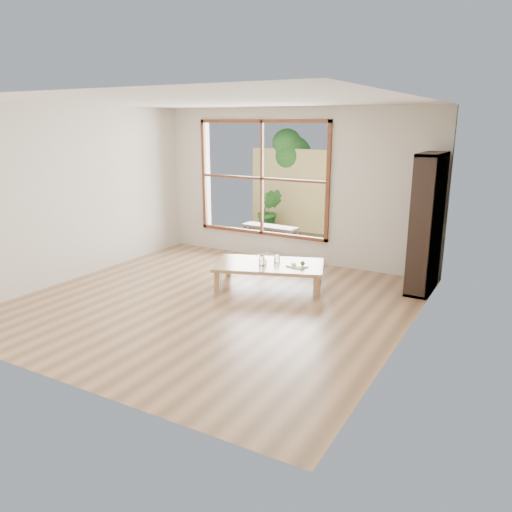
# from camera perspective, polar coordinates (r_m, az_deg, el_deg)

# --- Properties ---
(ground) EXTENTS (5.00, 5.00, 0.00)m
(ground) POSITION_cam_1_polar(r_m,az_deg,el_deg) (6.81, -4.71, -5.23)
(ground) COLOR tan
(ground) RESTS_ON ground
(low_table) EXTENTS (1.77, 1.36, 0.34)m
(low_table) POSITION_cam_1_polar(r_m,az_deg,el_deg) (7.34, 1.57, -1.18)
(low_table) COLOR tan
(low_table) RESTS_ON ground
(floor_cushion) EXTENTS (0.82, 0.82, 0.09)m
(floor_cushion) POSITION_cam_1_polar(r_m,az_deg,el_deg) (8.59, 0.96, -0.54)
(floor_cushion) COLOR white
(floor_cushion) RESTS_ON ground
(bookshelf) EXTENTS (0.31, 0.88, 1.96)m
(bookshelf) POSITION_cam_1_polar(r_m,az_deg,el_deg) (7.41, 18.93, 3.54)
(bookshelf) COLOR black
(bookshelf) RESTS_ON ground
(glass_tall) EXTENTS (0.08, 0.08, 0.15)m
(glass_tall) POSITION_cam_1_polar(r_m,az_deg,el_deg) (7.21, 0.66, -0.55)
(glass_tall) COLOR silver
(glass_tall) RESTS_ON low_table
(glass_mid) EXTENTS (0.07, 0.07, 0.11)m
(glass_mid) POSITION_cam_1_polar(r_m,az_deg,el_deg) (7.38, 2.36, -0.34)
(glass_mid) COLOR silver
(glass_mid) RESTS_ON low_table
(glass_short) EXTENTS (0.06, 0.06, 0.08)m
(glass_short) POSITION_cam_1_polar(r_m,az_deg,el_deg) (7.45, 2.51, -0.30)
(glass_short) COLOR silver
(glass_short) RESTS_ON low_table
(glass_small) EXTENTS (0.06, 0.06, 0.07)m
(glass_small) POSITION_cam_1_polar(r_m,az_deg,el_deg) (7.30, 0.98, -0.65)
(glass_small) COLOR silver
(glass_small) RESTS_ON low_table
(food_tray) EXTENTS (0.31, 0.25, 0.09)m
(food_tray) POSITION_cam_1_polar(r_m,az_deg,el_deg) (7.20, 4.84, -1.06)
(food_tray) COLOR white
(food_tray) RESTS_ON low_table
(deck) EXTENTS (2.80, 2.00, 0.05)m
(deck) POSITION_cam_1_polar(r_m,az_deg,el_deg) (10.06, 3.82, 1.51)
(deck) COLOR #332C25
(deck) RESTS_ON ground
(garden_bench) EXTENTS (1.16, 0.41, 0.36)m
(garden_bench) POSITION_cam_1_polar(r_m,az_deg,el_deg) (9.83, 1.59, 3.15)
(garden_bench) COLOR black
(garden_bench) RESTS_ON deck
(bamboo_fence) EXTENTS (2.80, 0.06, 1.80)m
(bamboo_fence) POSITION_cam_1_polar(r_m,az_deg,el_deg) (10.79, 6.23, 7.25)
(bamboo_fence) COLOR #D7BB6E
(bamboo_fence) RESTS_ON ground
(shrub_right) EXTENTS (0.87, 0.77, 0.91)m
(shrub_right) POSITION_cam_1_polar(r_m,az_deg,el_deg) (10.33, 10.70, 4.37)
(shrub_right) COLOR #296726
(shrub_right) RESTS_ON deck
(shrub_left) EXTENTS (0.63, 0.56, 0.95)m
(shrub_left) POSITION_cam_1_polar(r_m,az_deg,el_deg) (10.78, 1.57, 5.18)
(shrub_left) COLOR #296726
(shrub_left) RESTS_ON deck
(garden_tree) EXTENTS (1.04, 0.85, 2.22)m
(garden_tree) POSITION_cam_1_polar(r_m,az_deg,el_deg) (11.27, 3.73, 11.35)
(garden_tree) COLOR #4C3D2D
(garden_tree) RESTS_ON ground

